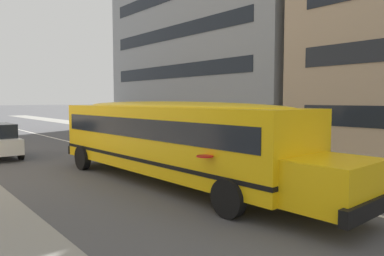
{
  "coord_description": "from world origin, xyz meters",
  "views": [
    {
      "loc": [
        9.48,
        -8.79,
        2.75
      ],
      "look_at": [
        -0.15,
        -0.93,
        1.79
      ],
      "focal_mm": 34.0,
      "sensor_mm": 36.0,
      "label": 1
    }
  ],
  "objects": [
    {
      "name": "parked_car_silver_by_lamppost",
      "position": [
        -19.28,
        4.89,
        0.84
      ],
      "size": [
        3.9,
        1.89,
        1.64
      ],
      "rotation": [
        0.0,
        0.0,
        0.0
      ],
      "color": "#B7BABF",
      "rests_on": "ground_plane"
    },
    {
      "name": "parked_car_beige_far_corner",
      "position": [
        -13.16,
        5.16,
        0.84
      ],
      "size": [
        3.91,
        1.89,
        1.64
      ],
      "rotation": [
        0.0,
        0.0,
        0.0
      ],
      "color": "#C1B28E",
      "rests_on": "ground_plane"
    },
    {
      "name": "sidewalk_far",
      "position": [
        0.0,
        7.79,
        0.01
      ],
      "size": [
        120.0,
        3.0,
        0.01
      ],
      "primitive_type": "cube",
      "color": "gray",
      "rests_on": "ground_plane"
    },
    {
      "name": "school_bus",
      "position": [
        -0.14,
        -1.85,
        1.61
      ],
      "size": [
        12.17,
        2.91,
        2.7
      ],
      "rotation": [
        0.0,
        0.0,
        0.03
      ],
      "color": "yellow",
      "rests_on": "ground_plane"
    },
    {
      "name": "lane_centreline",
      "position": [
        0.0,
        0.0,
        0.0
      ],
      "size": [
        110.0,
        0.16,
        0.01
      ],
      "primitive_type": "cube",
      "color": "silver",
      "rests_on": "ground_plane"
    },
    {
      "name": "apartment_block_far_left",
      "position": [
        -15.28,
        14.83,
        8.25
      ],
      "size": [
        21.13,
        11.14,
        16.5
      ],
      "color": "gray",
      "rests_on": "ground_plane"
    },
    {
      "name": "ground_plane",
      "position": [
        0.0,
        0.0,
        0.0
      ],
      "size": [
        400.0,
        400.0,
        0.0
      ],
      "primitive_type": "plane",
      "color": "#4C4C4F"
    }
  ]
}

